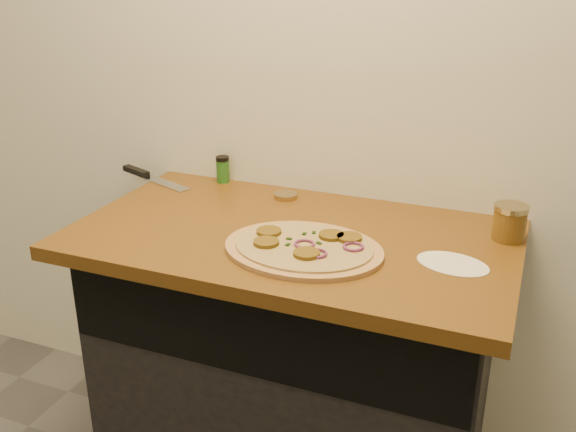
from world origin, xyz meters
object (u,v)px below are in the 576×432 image
at_px(pizza, 304,248).
at_px(salsa_jar, 509,222).
at_px(spice_shaker, 223,169).
at_px(chefs_knife, 149,177).

distance_m(pizza, salsa_jar, 0.55).
bearing_deg(salsa_jar, pizza, -150.05).
bearing_deg(spice_shaker, pizza, -42.64).
bearing_deg(spice_shaker, salsa_jar, -8.29).
relative_size(pizza, chefs_knife, 1.29).
height_order(chefs_knife, spice_shaker, spice_shaker).
bearing_deg(salsa_jar, chefs_knife, 176.45).
bearing_deg(pizza, chefs_knife, 153.47).
relative_size(chefs_knife, spice_shaker, 3.68).
xyz_separation_m(chefs_knife, salsa_jar, (1.17, -0.07, 0.04)).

